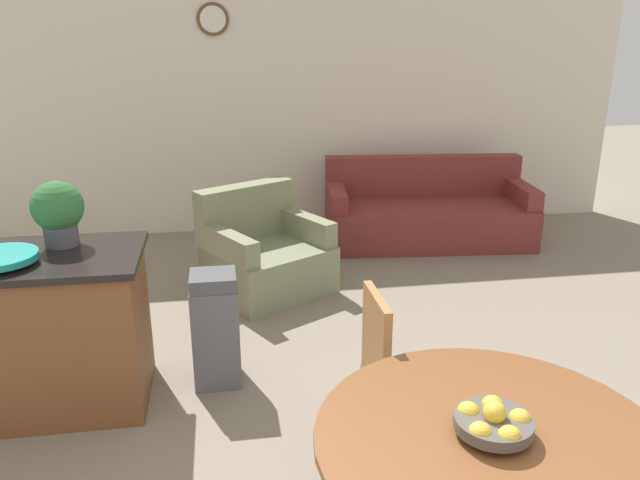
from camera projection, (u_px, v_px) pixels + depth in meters
name	position (u px, v px, depth m)	size (l,w,h in m)	color
wall_back	(260.00, 105.00, 6.57)	(8.00, 0.09, 2.70)	silver
dining_table	(488.00, 476.00, 2.26)	(1.27, 1.27, 0.76)	brown
dining_chair_far_side	(397.00, 372.00, 3.08)	(0.43, 0.43, 0.93)	#9E6B3D
fruit_bowl	(494.00, 422.00, 2.19)	(0.28, 0.28, 0.14)	#4C4742
kitchen_island	(41.00, 332.00, 3.58)	(1.21, 0.73, 0.94)	brown
potted_plant	(58.00, 211.00, 3.54)	(0.29, 0.29, 0.38)	#4C4C51
trash_bin	(216.00, 329.00, 3.84)	(0.29, 0.27, 0.73)	#56565B
couch	(427.00, 214.00, 6.47)	(2.14, 1.07, 0.84)	maroon
armchair	(264.00, 257.00, 5.26)	(1.19, 1.16, 0.86)	#7A7F5B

